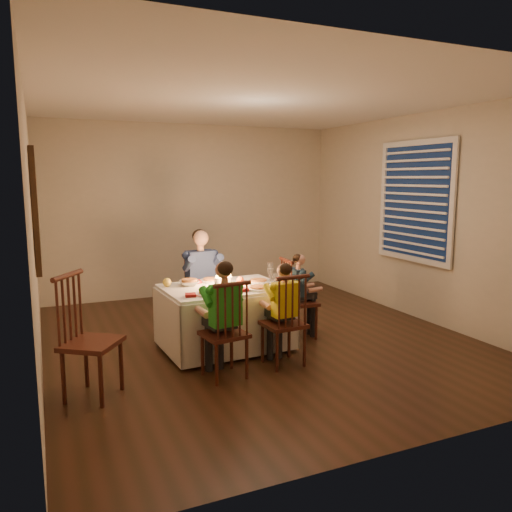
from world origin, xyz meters
name	(u,v)px	position (x,y,z in m)	size (l,w,h in m)	color
ground	(259,339)	(0.00, 0.00, 0.00)	(5.00, 5.00, 0.00)	black
wall_left	(33,233)	(-2.25, 0.00, 1.30)	(0.02, 5.00, 2.60)	#B9B19E
wall_right	(422,218)	(2.25, 0.00, 1.30)	(0.02, 5.00, 2.60)	#B9B19E
wall_back	(193,211)	(0.00, 2.50, 1.30)	(4.50, 0.02, 2.60)	#B9B19E
ceiling	(259,100)	(0.00, 0.00, 2.60)	(5.00, 5.00, 0.00)	white
dining_table	(225,304)	(-0.45, -0.11, 0.48)	(1.34, 1.00, 0.64)	white
chair_adult	(202,330)	(-0.47, 0.61, 0.00)	(0.38, 0.36, 0.91)	#39120F
chair_near_left	(225,377)	(-0.72, -0.85, 0.00)	(0.38, 0.36, 0.91)	#39120F
chair_near_right	(283,364)	(-0.09, -0.78, 0.00)	(0.38, 0.36, 0.91)	#39120F
chair_end	(299,337)	(0.46, -0.09, 0.00)	(0.38, 0.36, 0.91)	#39120F
chair_extra	(95,396)	(-1.86, -0.80, 0.00)	(0.43, 0.41, 1.04)	#39120F
adult	(202,330)	(-0.47, 0.61, 0.00)	(0.43, 0.40, 1.20)	navy
child_green	(225,377)	(-0.72, -0.85, 0.00)	(0.36, 0.33, 1.07)	green
child_yellow	(283,364)	(-0.09, -0.78, 0.00)	(0.32, 0.29, 1.00)	yellow
child_teal	(299,337)	(0.46, -0.09, 0.00)	(0.29, 0.27, 0.96)	#182C3D
setting_adult	(211,281)	(-0.49, 0.20, 0.68)	(0.26, 0.26, 0.02)	white
setting_green	(208,294)	(-0.72, -0.39, 0.68)	(0.26, 0.26, 0.02)	white
setting_yellow	(258,288)	(-0.18, -0.37, 0.68)	(0.26, 0.26, 0.02)	white
setting_teal	(259,281)	(-0.03, -0.06, 0.68)	(0.26, 0.26, 0.02)	white
candle_left	(217,283)	(-0.53, -0.11, 0.72)	(0.06, 0.06, 0.10)	white
candle_right	(230,281)	(-0.39, -0.10, 0.72)	(0.06, 0.06, 0.10)	white
squash	(167,282)	(-1.00, 0.13, 0.71)	(0.09, 0.09, 0.09)	yellow
orange_fruit	(240,280)	(-0.25, -0.05, 0.71)	(0.08, 0.08, 0.08)	#FC5A15
serving_bowl	(189,283)	(-0.77, 0.09, 0.70)	(0.21, 0.21, 0.05)	white
wall_mirror	(35,209)	(-2.22, 0.30, 1.50)	(0.06, 0.95, 1.15)	black
window_blinds	(414,202)	(2.21, 0.10, 1.50)	(0.07, 1.34, 1.54)	#0D1B37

